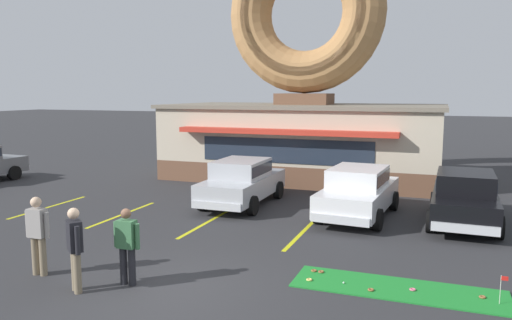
{
  "coord_description": "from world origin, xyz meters",
  "views": [
    {
      "loc": [
        5.06,
        -8.23,
        3.94
      ],
      "look_at": [
        0.12,
        5.0,
        2.0
      ],
      "focal_mm": 35.0,
      "sensor_mm": 36.0,
      "label": 1
    }
  ],
  "objects_px": {
    "putting_flag_pin": "(503,283)",
    "pedestrian_hooded_kid": "(127,243)",
    "pedestrian_leather_jacket_man": "(38,232)",
    "car_white": "(358,190)",
    "car_black": "(464,196)",
    "pedestrian_blue_sweater_man": "(75,245)",
    "trash_bin": "(173,168)",
    "golf_ball": "(344,283)",
    "car_silver": "(242,180)"
  },
  "relations": [
    {
      "from": "pedestrian_hooded_kid",
      "to": "pedestrian_leather_jacket_man",
      "type": "height_order",
      "value": "pedestrian_leather_jacket_man"
    },
    {
      "from": "golf_ball",
      "to": "putting_flag_pin",
      "type": "distance_m",
      "value": 2.96
    },
    {
      "from": "car_white",
      "to": "trash_bin",
      "type": "height_order",
      "value": "car_white"
    },
    {
      "from": "golf_ball",
      "to": "car_silver",
      "type": "xyz_separation_m",
      "value": [
        -4.72,
        6.11,
        0.82
      ]
    },
    {
      "from": "car_silver",
      "to": "car_white",
      "type": "bearing_deg",
      "value": -4.84
    },
    {
      "from": "car_white",
      "to": "car_black",
      "type": "bearing_deg",
      "value": 4.48
    },
    {
      "from": "putting_flag_pin",
      "to": "pedestrian_hooded_kid",
      "type": "bearing_deg",
      "value": -167.64
    },
    {
      "from": "car_white",
      "to": "putting_flag_pin",
      "type": "bearing_deg",
      "value": -58.13
    },
    {
      "from": "pedestrian_hooded_kid",
      "to": "trash_bin",
      "type": "height_order",
      "value": "pedestrian_hooded_kid"
    },
    {
      "from": "golf_ball",
      "to": "trash_bin",
      "type": "relative_size",
      "value": 0.04
    },
    {
      "from": "pedestrian_leather_jacket_man",
      "to": "pedestrian_hooded_kid",
      "type": "bearing_deg",
      "value": 5.58
    },
    {
      "from": "trash_bin",
      "to": "car_silver",
      "type": "bearing_deg",
      "value": -36.84
    },
    {
      "from": "car_white",
      "to": "pedestrian_leather_jacket_man",
      "type": "xyz_separation_m",
      "value": [
        -5.65,
        -7.49,
        0.09
      ]
    },
    {
      "from": "pedestrian_leather_jacket_man",
      "to": "trash_bin",
      "type": "xyz_separation_m",
      "value": [
        -3.28,
        11.46,
        -0.46
      ]
    },
    {
      "from": "pedestrian_blue_sweater_man",
      "to": "pedestrian_hooded_kid",
      "type": "bearing_deg",
      "value": 41.83
    },
    {
      "from": "car_black",
      "to": "car_silver",
      "type": "distance_m",
      "value": 7.19
    },
    {
      "from": "car_black",
      "to": "pedestrian_hooded_kid",
      "type": "relative_size",
      "value": 2.87
    },
    {
      "from": "putting_flag_pin",
      "to": "car_black",
      "type": "xyz_separation_m",
      "value": [
        -0.46,
        5.97,
        0.43
      ]
    },
    {
      "from": "car_black",
      "to": "pedestrian_hooded_kid",
      "type": "distance_m",
      "value": 10.03
    },
    {
      "from": "trash_bin",
      "to": "putting_flag_pin",
      "type": "bearing_deg",
      "value": -37.83
    },
    {
      "from": "car_silver",
      "to": "pedestrian_blue_sweater_man",
      "type": "relative_size",
      "value": 2.68
    },
    {
      "from": "car_silver",
      "to": "pedestrian_blue_sweater_man",
      "type": "xyz_separation_m",
      "value": [
        -0.19,
        -8.29,
        0.07
      ]
    },
    {
      "from": "putting_flag_pin",
      "to": "pedestrian_hooded_kid",
      "type": "height_order",
      "value": "pedestrian_hooded_kid"
    },
    {
      "from": "pedestrian_blue_sweater_man",
      "to": "pedestrian_leather_jacket_man",
      "type": "distance_m",
      "value": 1.45
    },
    {
      "from": "car_white",
      "to": "pedestrian_blue_sweater_man",
      "type": "bearing_deg",
      "value": -118.29
    },
    {
      "from": "putting_flag_pin",
      "to": "pedestrian_blue_sweater_man",
      "type": "bearing_deg",
      "value": -164.2
    },
    {
      "from": "pedestrian_leather_jacket_man",
      "to": "trash_bin",
      "type": "height_order",
      "value": "pedestrian_leather_jacket_man"
    },
    {
      "from": "car_black",
      "to": "car_silver",
      "type": "bearing_deg",
      "value": 179.18
    },
    {
      "from": "car_white",
      "to": "pedestrian_leather_jacket_man",
      "type": "height_order",
      "value": "pedestrian_leather_jacket_man"
    },
    {
      "from": "car_black",
      "to": "pedestrian_blue_sweater_man",
      "type": "height_order",
      "value": "pedestrian_blue_sweater_man"
    },
    {
      "from": "trash_bin",
      "to": "pedestrian_leather_jacket_man",
      "type": "bearing_deg",
      "value": -74.03
    },
    {
      "from": "golf_ball",
      "to": "car_silver",
      "type": "distance_m",
      "value": 7.76
    },
    {
      "from": "car_white",
      "to": "trash_bin",
      "type": "relative_size",
      "value": 4.79
    },
    {
      "from": "car_white",
      "to": "car_silver",
      "type": "distance_m",
      "value": 4.1
    },
    {
      "from": "pedestrian_leather_jacket_man",
      "to": "trash_bin",
      "type": "distance_m",
      "value": 11.93
    },
    {
      "from": "golf_ball",
      "to": "pedestrian_blue_sweater_man",
      "type": "relative_size",
      "value": 0.02
    },
    {
      "from": "golf_ball",
      "to": "trash_bin",
      "type": "height_order",
      "value": "trash_bin"
    },
    {
      "from": "car_silver",
      "to": "golf_ball",
      "type": "bearing_deg",
      "value": -52.33
    },
    {
      "from": "trash_bin",
      "to": "pedestrian_hooded_kid",
      "type": "bearing_deg",
      "value": -64.39
    },
    {
      "from": "pedestrian_leather_jacket_man",
      "to": "golf_ball",
      "type": "bearing_deg",
      "value": 15.37
    },
    {
      "from": "golf_ball",
      "to": "pedestrian_leather_jacket_man",
      "type": "xyz_separation_m",
      "value": [
        -6.27,
        -1.72,
        0.91
      ]
    },
    {
      "from": "pedestrian_blue_sweater_man",
      "to": "pedestrian_leather_jacket_man",
      "type": "relative_size",
      "value": 0.99
    },
    {
      "from": "putting_flag_pin",
      "to": "pedestrian_leather_jacket_man",
      "type": "relative_size",
      "value": 0.32
    },
    {
      "from": "car_silver",
      "to": "pedestrian_hooded_kid",
      "type": "relative_size",
      "value": 2.85
    },
    {
      "from": "car_white",
      "to": "pedestrian_blue_sweater_man",
      "type": "relative_size",
      "value": 2.75
    },
    {
      "from": "pedestrian_leather_jacket_man",
      "to": "car_white",
      "type": "bearing_deg",
      "value": 52.97
    },
    {
      "from": "putting_flag_pin",
      "to": "trash_bin",
      "type": "relative_size",
      "value": 0.56
    },
    {
      "from": "pedestrian_leather_jacket_man",
      "to": "putting_flag_pin",
      "type": "bearing_deg",
      "value": 10.83
    },
    {
      "from": "pedestrian_hooded_kid",
      "to": "pedestrian_leather_jacket_man",
      "type": "xyz_separation_m",
      "value": [
        -2.11,
        -0.21,
        0.08
      ]
    },
    {
      "from": "pedestrian_blue_sweater_man",
      "to": "trash_bin",
      "type": "xyz_separation_m",
      "value": [
        -4.65,
        11.91,
        -0.45
      ]
    }
  ]
}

